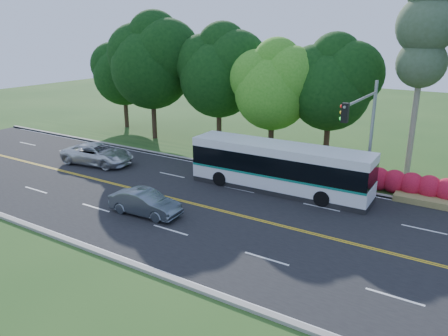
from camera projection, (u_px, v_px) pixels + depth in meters
The scene contains 12 objects.
ground at pixel (216, 210), 24.94m from camera, with size 120.00×120.00×0.00m, color #224818.
road at pixel (216, 209), 24.94m from camera, with size 60.00×14.00×0.02m, color black.
curb_north at pixel (271, 175), 30.69m from camera, with size 60.00×0.30×0.15m, color gray.
curb_south at pixel (127, 263), 19.15m from camera, with size 60.00×0.30×0.15m, color gray.
grass_verge at pixel (283, 168), 32.19m from camera, with size 60.00×4.00×0.10m, color #224818.
lane_markings at pixel (215, 209), 24.98m from camera, with size 57.60×13.82×0.00m.
tree_row at pixel (244, 69), 35.29m from camera, with size 44.70×9.10×13.84m.
bougainvillea_hedge at pixel (381, 180), 27.66m from camera, with size 9.50×2.25×1.50m.
traffic_signal at pixel (364, 125), 24.59m from camera, with size 0.42×6.10×7.00m.
transit_bus at pixel (279, 168), 27.43m from camera, with size 11.57×2.76×3.01m.
sedan at pixel (145, 203), 24.08m from camera, with size 1.45×4.15×1.37m, color slate.
suv at pixel (98, 154), 33.10m from camera, with size 2.57×5.58×1.55m, color silver.
Camera 1 is at (12.64, -19.26, 9.86)m, focal length 35.00 mm.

